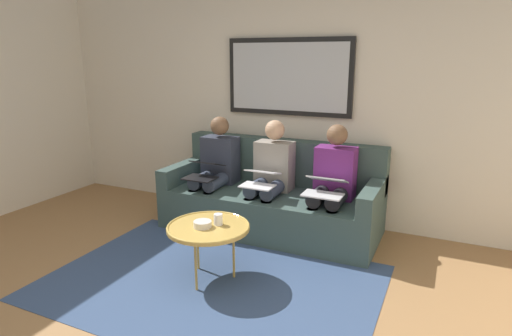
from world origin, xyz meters
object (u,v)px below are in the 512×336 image
object	(u,v)px
person_left	(332,181)
person_right	(216,167)
laptop_silver	(325,186)
laptop_black	(204,170)
cup	(218,219)
laptop_white	(260,178)
couch	(273,199)
bowl	(203,224)
framed_mirror	(288,77)
coffee_table	(208,228)
person_middle	(271,174)

from	to	relation	value
person_left	person_right	size ratio (longest dim) A/B	1.00
laptop_silver	laptop_black	bearing A→B (deg)	-0.21
cup	laptop_white	bearing A→B (deg)	-89.08
couch	bowl	distance (m)	1.27
laptop_white	laptop_black	distance (m)	0.64
framed_mirror	cup	world-z (taller)	framed_mirror
couch	bowl	bearing A→B (deg)	86.63
laptop_white	person_right	distance (m)	0.69
person_right	laptop_black	world-z (taller)	person_right
person_left	coffee_table	bearing A→B (deg)	59.25
person_right	laptop_black	bearing A→B (deg)	90.00
couch	person_middle	xyz separation A→B (m)	(0.00, 0.07, 0.30)
laptop_silver	person_middle	distance (m)	0.68
framed_mirror	laptop_black	world-z (taller)	framed_mirror
person_right	laptop_black	distance (m)	0.23
bowl	laptop_silver	size ratio (longest dim) A/B	0.40
framed_mirror	laptop_white	bearing A→B (deg)	90.00
couch	coffee_table	distance (m)	1.23
cup	laptop_black	distance (m)	1.08
couch	coffee_table	world-z (taller)	couch
laptop_white	person_middle	bearing A→B (deg)	-90.00
coffee_table	laptop_white	world-z (taller)	laptop_white
bowl	person_middle	bearing A→B (deg)	-93.56
coffee_table	laptop_white	xyz separation A→B (m)	(-0.04, -0.90, 0.18)
cup	laptop_silver	size ratio (longest dim) A/B	0.25
framed_mirror	person_middle	size ratio (longest dim) A/B	1.21
coffee_table	bowl	size ratio (longest dim) A/B	4.63
coffee_table	cup	bearing A→B (deg)	-133.23
person_left	laptop_black	world-z (taller)	person_left
framed_mirror	laptop_black	bearing A→B (deg)	47.17
laptop_silver	cup	bearing A→B (deg)	53.61
coffee_table	bowl	distance (m)	0.06
person_right	framed_mirror	bearing A→B (deg)	-144.48
cup	person_middle	size ratio (longest dim) A/B	0.08
coffee_table	laptop_black	distance (m)	1.11
framed_mirror	laptop_black	xyz separation A→B (m)	(0.64, 0.69, -0.92)
laptop_black	laptop_white	bearing A→B (deg)	178.78
coffee_table	person_left	size ratio (longest dim) A/B	0.58
cup	laptop_black	xyz separation A→B (m)	(0.65, -0.85, 0.13)
couch	framed_mirror	world-z (taller)	framed_mirror
couch	laptop_white	xyz separation A→B (m)	(0.00, 0.32, 0.31)
person_middle	bowl	bearing A→B (deg)	86.44
person_middle	laptop_black	xyz separation A→B (m)	(0.64, 0.23, 0.02)
bowl	person_left	distance (m)	1.39
couch	person_right	world-z (taller)	person_right
cup	person_left	bearing A→B (deg)	-119.93
laptop_black	laptop_silver	bearing A→B (deg)	179.79
framed_mirror	laptop_white	world-z (taller)	framed_mirror
cup	bowl	size ratio (longest dim) A/B	0.63
person_middle	laptop_black	world-z (taller)	person_middle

